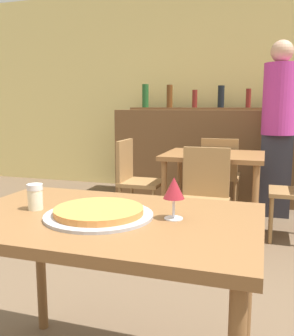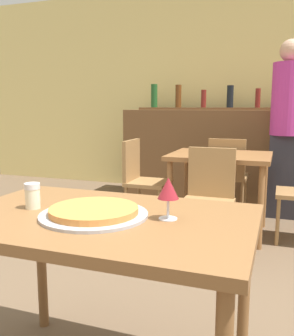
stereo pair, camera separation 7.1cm
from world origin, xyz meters
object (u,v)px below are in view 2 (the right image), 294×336
Objects in this scene: wine_glass at (168,189)px; cheese_shaker at (33,196)px; chair_far_side_left at (141,176)px; person_standing at (287,123)px; pizza_tray at (94,212)px; chair_far_side_back at (228,172)px; chair_far_side_front at (209,194)px.

cheese_shaker is at bearing -175.54° from wine_glass.
chair_far_side_left is 1.62m from person_standing.
person_standing is (0.71, 2.94, 0.23)m from pizza_tray.
chair_far_side_back is 0.46× the size of person_standing.
wine_glass is (0.14, -1.60, 0.38)m from chair_far_side_front.
wine_glass is at bearing -98.51° from person_standing.
chair_far_side_back is 2.76m from pizza_tray.
chair_far_side_front is 1.09m from chair_far_side_back.
chair_far_side_front is 1.73m from cheese_shaker.
chair_far_side_left is at bearing 34.94° from chair_far_side_back.
chair_far_side_front is 1.49m from person_standing.
chair_far_side_back reaches higher than pizza_tray.
chair_far_side_front is 0.46× the size of person_standing.
chair_far_side_back is 1.00× the size of chair_far_side_left.
cheese_shaker is at bearing -108.89° from person_standing.
chair_far_side_back is at bearing 90.00° from chair_far_side_front.
person_standing is (1.35, 0.74, 0.52)m from chair_far_side_left.
chair_far_side_front and chair_far_side_back have the same top height.
chair_far_side_left is 0.46× the size of person_standing.
cheese_shaker is at bearing 81.00° from chair_far_side_back.
cheese_shaker reaches higher than pizza_tray.
person_standing is (0.57, 1.28, 0.52)m from chair_far_side_front.
chair_far_side_front is at bearing -113.91° from person_standing.
chair_far_side_front is 1.69m from pizza_tray.
chair_far_side_left is 2.36m from wine_glass.
chair_far_side_front and chair_far_side_left have the same top height.
chair_far_side_front is 2.05× the size of pizza_tray.
pizza_tray is at bearing -167.69° from wine_glass.
chair_far_side_back is 5.37× the size of wine_glass.
chair_far_side_left is 2.05× the size of pizza_tray.
cheese_shaker reaches higher than chair_far_side_left.
cheese_shaker is 0.67× the size of wine_glass.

